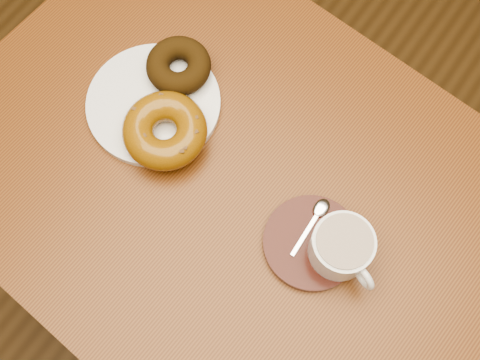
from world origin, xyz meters
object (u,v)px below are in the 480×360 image
Objects in this scene: cafe_table at (230,204)px; coffee_cup at (342,247)px; donut_plate at (154,104)px; saucer at (311,243)px.

coffee_cup is (0.19, -0.01, 0.18)m from cafe_table.
cafe_table is 0.22m from donut_plate.
saucer is at bearing -1.31° from cafe_table.
saucer is at bearing -145.45° from coffee_cup.
donut_plate is 1.89× the size of coffee_cup.
donut_plate is at bearing 174.12° from cafe_table.
donut_plate is at bearing 172.30° from saucer.
saucer is 1.26× the size of coffee_cup.
cafe_table is at bearing -9.91° from donut_plate.
saucer reaches higher than cafe_table.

